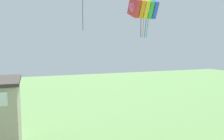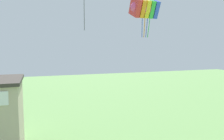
{
  "view_description": "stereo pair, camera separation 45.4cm",
  "coord_description": "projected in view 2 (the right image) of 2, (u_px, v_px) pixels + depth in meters",
  "views": [
    {
      "loc": [
        -5.18,
        -4.78,
        8.04
      ],
      "look_at": [
        0.0,
        8.8,
        6.57
      ],
      "focal_mm": 35.0,
      "sensor_mm": 36.0,
      "label": 1
    },
    {
      "loc": [
        -4.75,
        -4.93,
        8.04
      ],
      "look_at": [
        0.0,
        8.8,
        6.57
      ],
      "focal_mm": 35.0,
      "sensor_mm": 36.0,
      "label": 2
    }
  ],
  "objects": [
    {
      "name": "kite_rainbow_parafoil",
      "position": [
        144.0,
        8.0,
        17.11
      ],
      "size": [
        2.43,
        1.82,
        3.17
      ],
      "color": "#E54C8C"
    },
    {
      "name": "kite_pink_diamond",
      "position": [
        84.0,
        0.0,
        17.65
      ],
      "size": [
        0.65,
        0.7,
        3.5
      ],
      "color": "pink"
    }
  ]
}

